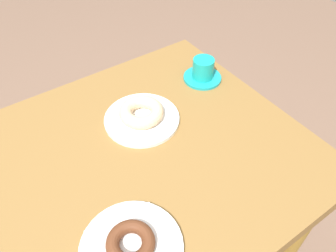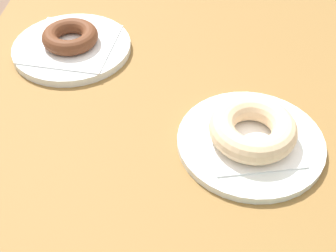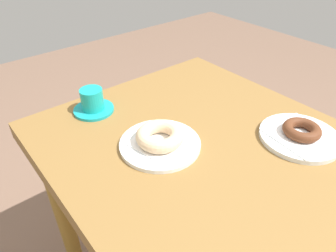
# 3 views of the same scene
# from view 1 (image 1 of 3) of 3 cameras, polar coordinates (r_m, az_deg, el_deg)

# --- Properties ---
(table) EXTENTS (1.24, 0.79, 0.75)m
(table) POSITION_cam_1_polar(r_m,az_deg,el_deg) (0.93, -13.92, -12.61)
(table) COLOR olive
(table) RESTS_ON ground_plane
(plate_chocolate_ring) EXTENTS (0.22, 0.22, 0.01)m
(plate_chocolate_ring) POSITION_cam_1_polar(r_m,az_deg,el_deg) (0.75, -6.32, -20.22)
(plate_chocolate_ring) COLOR white
(plate_chocolate_ring) RESTS_ON table
(napkin_chocolate_ring) EXTENTS (0.18, 0.18, 0.00)m
(napkin_chocolate_ring) POSITION_cam_1_polar(r_m,az_deg,el_deg) (0.74, -6.37, -19.95)
(napkin_chocolate_ring) COLOR white
(napkin_chocolate_ring) RESTS_ON plate_chocolate_ring
(donut_chocolate_ring) EXTENTS (0.10, 0.10, 0.03)m
(donut_chocolate_ring) POSITION_cam_1_polar(r_m,az_deg,el_deg) (0.72, -6.48, -19.42)
(donut_chocolate_ring) COLOR brown
(donut_chocolate_ring) RESTS_ON napkin_chocolate_ring
(plate_sugar_ring) EXTENTS (0.22, 0.22, 0.01)m
(plate_sugar_ring) POSITION_cam_1_polar(r_m,az_deg,el_deg) (0.97, -4.52, 1.22)
(plate_sugar_ring) COLOR white
(plate_sugar_ring) RESTS_ON table
(napkin_sugar_ring) EXTENTS (0.16, 0.16, 0.00)m
(napkin_sugar_ring) POSITION_cam_1_polar(r_m,az_deg,el_deg) (0.97, -4.55, 1.53)
(napkin_sugar_ring) COLOR white
(napkin_sugar_ring) RESTS_ON plate_sugar_ring
(donut_sugar_ring) EXTENTS (0.13, 0.13, 0.04)m
(donut_sugar_ring) POSITION_cam_1_polar(r_m,az_deg,el_deg) (0.96, -4.62, 2.42)
(donut_sugar_ring) COLOR beige
(donut_sugar_ring) RESTS_ON napkin_sugar_ring
(coffee_cup) EXTENTS (0.13, 0.13, 0.08)m
(coffee_cup) POSITION_cam_1_polar(r_m,az_deg,el_deg) (1.11, 6.05, 9.43)
(coffee_cup) COLOR teal
(coffee_cup) RESTS_ON table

